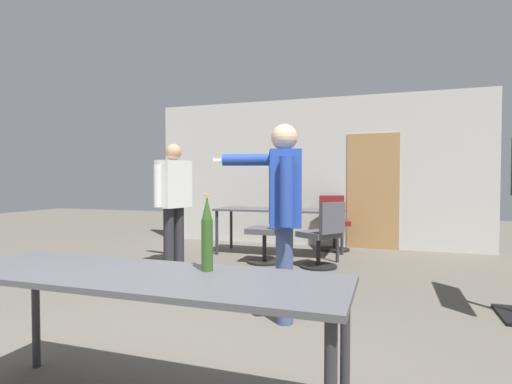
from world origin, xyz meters
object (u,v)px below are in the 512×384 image
person_center_tall (283,203)px  office_chair_side_rolled (269,233)px  drink_cup (275,206)px  beer_bottle (207,235)px  office_chair_far_left (322,237)px  person_left_plaid (173,193)px  office_chair_far_right (334,224)px

person_center_tall → office_chair_side_rolled: (-0.78, 2.24, -0.58)m
drink_cup → beer_bottle: bearing=-78.9°
office_chair_side_rolled → office_chair_far_left: 0.80m
person_center_tall → drink_cup: size_ratio=18.56×
person_left_plaid → person_center_tall: size_ratio=1.01×
beer_bottle → drink_cup: size_ratio=4.34×
person_left_plaid → office_chair_far_right: bearing=-27.7°
office_chair_far_right → beer_bottle: size_ratio=2.36×
person_center_tall → beer_bottle: (-0.02, -1.48, -0.09)m
person_left_plaid → person_center_tall: 2.55m
person_center_tall → office_chair_far_left: person_center_tall is taller
office_chair_side_rolled → office_chair_far_right: (0.75, 1.45, 0.00)m
drink_cup → office_chair_far_right: bearing=45.5°
person_left_plaid → office_chair_far_left: person_left_plaid is taller
person_left_plaid → office_chair_far_right: size_ratio=1.83×
office_chair_side_rolled → drink_cup: size_ratio=10.18×
office_chair_far_right → person_center_tall: bearing=71.4°
person_center_tall → beer_bottle: bearing=161.4°
office_chair_side_rolled → drink_cup: 0.70m
person_center_tall → beer_bottle: 1.48m
office_chair_side_rolled → office_chair_far_right: size_ratio=1.00×
office_chair_far_left → drink_cup: size_ratio=10.01×
person_center_tall → office_chair_side_rolled: person_center_tall is taller
office_chair_far_left → beer_bottle: bearing=-144.9°
office_chair_far_left → office_chair_side_rolled: bearing=118.5°
person_center_tall → office_chair_far_left: size_ratio=1.85×
drink_cup → person_center_tall: bearing=-73.0°
office_chair_far_left → office_chair_far_right: bearing=37.4°
person_left_plaid → drink_cup: 1.71m
office_chair_side_rolled → person_center_tall: bearing=-157.9°
office_chair_far_right → beer_bottle: 5.19m
office_chair_far_right → drink_cup: office_chair_far_right is taller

